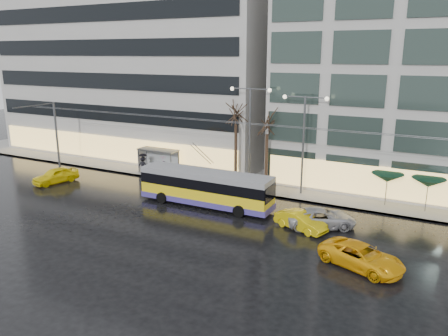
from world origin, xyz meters
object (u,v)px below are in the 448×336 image
Objects in this scene: trolleybus at (206,189)px; street_lamp_near at (250,123)px; bus_shelter at (156,155)px; taxi_a at (56,175)px.

trolleybus is 7.80m from street_lamp_near.
bus_shelter is 0.98× the size of taxi_a.
street_lamp_near is 2.10× the size of taxi_a.
trolleybus is 2.62× the size of taxi_a.
street_lamp_near is at bearing 80.05° from trolleybus.
bus_shelter is at bearing 61.74° from taxi_a.
bus_shelter reaches higher than taxi_a.
street_lamp_near is (1.09, 6.22, 4.58)m from trolleybus.
bus_shelter is (-9.29, 6.11, 0.55)m from trolleybus.
trolleybus is 1.25× the size of street_lamp_near.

